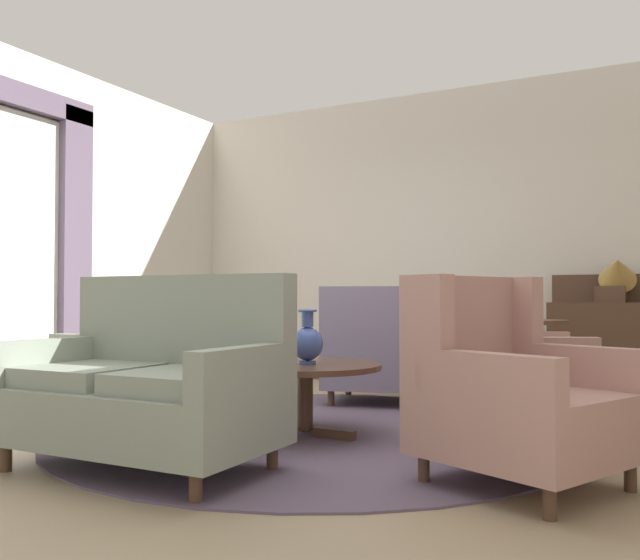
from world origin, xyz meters
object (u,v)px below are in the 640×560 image
object	(u,v)px
porcelain_vase	(307,342)
armchair_back_corner	(137,359)
armchair_beside_settee	(502,371)
side_table	(537,361)
sideboard	(612,344)
gramophone	(616,276)
armchair_near_window	(373,353)
armchair_near_sideboard	(511,394)
coffee_table	(305,375)
settee	(148,388)

from	to	relation	value
porcelain_vase	armchair_back_corner	xyz separation A→B (m)	(-1.66, 0.28, -0.19)
armchair_beside_settee	side_table	bearing A→B (deg)	-30.47
armchair_back_corner	sideboard	bearing A→B (deg)	122.47
porcelain_vase	gramophone	world-z (taller)	gramophone
porcelain_vase	armchair_near_window	distance (m)	1.49
porcelain_vase	armchair_near_sideboard	bearing A→B (deg)	-19.21
coffee_table	settee	distance (m)	1.13
porcelain_vase	gramophone	size ratio (longest dim) A/B	0.72
armchair_beside_settee	gramophone	xyz separation A→B (m)	(0.56, 1.84, 0.66)
settee	armchair_beside_settee	bearing A→B (deg)	49.00
armchair_beside_settee	gramophone	size ratio (longest dim) A/B	2.24
sideboard	porcelain_vase	bearing A→B (deg)	-121.72
armchair_back_corner	armchair_near_sideboard	bearing A→B (deg)	73.36
porcelain_vase	side_table	distance (m)	1.76
armchair_near_window	gramophone	world-z (taller)	gramophone
sideboard	armchair_back_corner	bearing A→B (deg)	-144.91
porcelain_vase	armchair_near_sideboard	xyz separation A→B (m)	(1.35, -0.47, -0.18)
armchair_beside_settee	sideboard	world-z (taller)	sideboard
gramophone	armchair_near_window	bearing A→B (deg)	-150.69
settee	armchair_near_sideboard	bearing A→B (deg)	18.03
armchair_back_corner	armchair_near_window	bearing A→B (deg)	125.80
porcelain_vase	armchair_beside_settee	xyz separation A→B (m)	(1.07, 0.64, -0.19)
side_table	sideboard	world-z (taller)	sideboard
settee	gramophone	bearing A→B (deg)	60.18
armchair_near_window	gramophone	bearing A→B (deg)	-163.36
side_table	sideboard	xyz separation A→B (m)	(0.41, 1.26, 0.06)
coffee_table	armchair_back_corner	bearing A→B (deg)	171.69
armchair_beside_settee	armchair_near_sideboard	distance (m)	1.14
settee	side_table	world-z (taller)	settee
armchair_near_sideboard	gramophone	distance (m)	3.03
coffee_table	armchair_near_window	distance (m)	1.43
settee	armchair_near_window	world-z (taller)	settee
coffee_table	porcelain_vase	world-z (taller)	porcelain_vase
porcelain_vase	side_table	size ratio (longest dim) A/B	0.48
armchair_near_window	sideboard	distance (m)	2.07
armchair_near_sideboard	gramophone	size ratio (longest dim) A/B	2.27
armchair_back_corner	side_table	distance (m)	3.01
porcelain_vase	settee	distance (m)	1.12
porcelain_vase	armchair_near_window	xyz separation A→B (m)	(-0.17, 1.47, -0.18)
sideboard	armchair_near_sideboard	bearing A→B (deg)	-94.40
settee	coffee_table	bearing A→B (deg)	72.64
armchair_near_window	sideboard	world-z (taller)	sideboard
armchair_near_sideboard	side_table	world-z (taller)	armchair_near_sideboard
armchair_back_corner	armchair_beside_settee	distance (m)	2.76
porcelain_vase	sideboard	xyz separation A→B (m)	(1.58, 2.56, -0.12)
armchair_near_window	settee	bearing A→B (deg)	72.50
armchair_back_corner	settee	bearing A→B (deg)	41.62
sideboard	gramophone	size ratio (longest dim) A/B	2.27
coffee_table	gramophone	distance (m)	3.03
coffee_table	settee	xyz separation A→B (m)	(-0.34, -1.08, 0.02)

